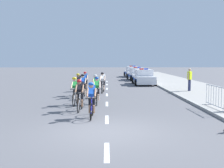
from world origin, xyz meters
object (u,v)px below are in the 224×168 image
at_px(cyclist_lead, 92,99).
at_px(police_car_third, 132,72).
at_px(cyclist_seventh, 79,84).
at_px(police_car_nearest, 143,78).
at_px(police_car_second, 137,74).
at_px(cyclist_ninth, 85,81).
at_px(cyclist_fifth, 83,85).
at_px(cyclist_sixth, 96,86).
at_px(cyclist_third, 75,91).
at_px(spectator_closest, 190,78).
at_px(cyclist_second, 80,95).
at_px(cyclist_eighth, 103,82).
at_px(cyclist_fourth, 97,90).
at_px(crowd_barrier_front, 216,97).

height_order(cyclist_lead, police_car_third, police_car_third).
distance_m(cyclist_seventh, police_car_nearest, 10.04).
bearing_deg(cyclist_lead, police_car_second, 78.96).
distance_m(cyclist_seventh, cyclist_ninth, 2.73).
relative_size(cyclist_fifth, cyclist_sixth, 1.00).
distance_m(cyclist_third, spectator_closest, 9.64).
xyz_separation_m(cyclist_sixth, police_car_second, (4.29, 15.80, -0.11)).
distance_m(cyclist_second, police_car_nearest, 14.86).
distance_m(cyclist_lead, cyclist_seventh, 7.36).
xyz_separation_m(cyclist_sixth, police_car_third, (4.29, 22.10, -0.11)).
distance_m(cyclist_lead, cyclist_eighth, 8.84).
relative_size(cyclist_third, cyclist_fourth, 1.00).
bearing_deg(spectator_closest, cyclist_third, -144.40).
bearing_deg(cyclist_lead, cyclist_ninth, 95.90).
height_order(cyclist_lead, cyclist_seventh, same).
height_order(cyclist_ninth, police_car_third, police_car_third).
distance_m(cyclist_lead, spectator_closest, 11.25).
relative_size(cyclist_second, cyclist_sixth, 1.00).
distance_m(cyclist_second, cyclist_ninth, 8.36).
bearing_deg(police_car_third, crowd_barrier_front, -86.52).
bearing_deg(cyclist_eighth, police_car_nearest, 60.26).
bearing_deg(cyclist_ninth, police_car_second, 65.79).
bearing_deg(cyclist_third, cyclist_sixth, 68.32).
bearing_deg(police_car_nearest, police_car_second, 89.99).
height_order(cyclist_lead, cyclist_eighth, same).
relative_size(cyclist_sixth, police_car_nearest, 0.39).
height_order(cyclist_second, cyclist_eighth, same).
relative_size(cyclist_seventh, police_car_third, 0.38).
relative_size(cyclist_third, crowd_barrier_front, 0.74).
height_order(cyclist_lead, spectator_closest, spectator_closest).
distance_m(police_car_second, police_car_third, 6.30).
bearing_deg(cyclist_ninth, cyclist_second, -87.32).
bearing_deg(cyclist_lead, police_car_nearest, 74.89).
distance_m(cyclist_ninth, spectator_closest, 7.88).
distance_m(cyclist_sixth, police_car_nearest, 10.69).
relative_size(cyclist_fourth, cyclist_fifth, 1.00).
relative_size(cyclist_sixth, crowd_barrier_front, 0.74).
xyz_separation_m(cyclist_ninth, police_car_third, (5.26, 18.00, -0.11)).
height_order(cyclist_seventh, cyclist_eighth, same).
bearing_deg(crowd_barrier_front, police_car_second, 94.57).
bearing_deg(cyclist_eighth, cyclist_lead, -92.16).
relative_size(cyclist_lead, cyclist_fifth, 1.00).
xyz_separation_m(cyclist_sixth, police_car_nearest, (4.29, 9.79, -0.11)).
distance_m(cyclist_lead, police_car_second, 22.07).
relative_size(cyclist_second, crowd_barrier_front, 0.74).
bearing_deg(spectator_closest, police_car_second, 101.36).
distance_m(cyclist_fifth, police_car_second, 16.12).
bearing_deg(cyclist_seventh, cyclist_lead, -80.10).
relative_size(cyclist_fifth, cyclist_eighth, 1.00).
bearing_deg(cyclist_sixth, cyclist_eighth, 82.37).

